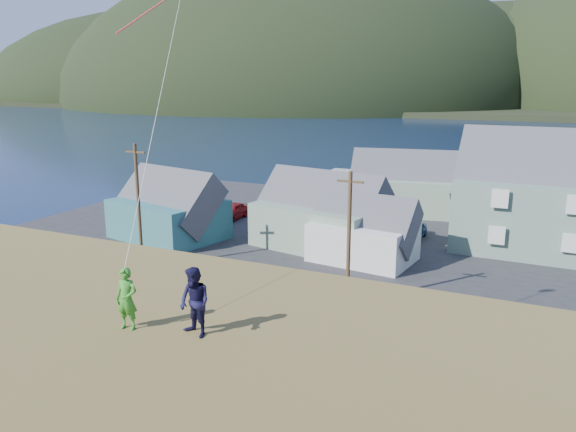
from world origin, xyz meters
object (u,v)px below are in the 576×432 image
(shed_teal, at_px, (168,208))
(kite_flyer_green, at_px, (127,299))
(shed_white, at_px, (363,231))
(shed_palegreen_far, at_px, (408,184))
(kite_flyer_navy, at_px, (195,302))
(shed_palegreen_near, at_px, (321,214))
(wharf, at_px, (414,186))

(shed_teal, bearing_deg, kite_flyer_green, -41.09)
(shed_white, height_order, shed_palegreen_far, shed_palegreen_far)
(kite_flyer_navy, bearing_deg, shed_palegreen_far, 114.20)
(shed_white, bearing_deg, shed_palegreen_near, 160.80)
(wharf, xyz_separation_m, shed_palegreen_far, (2.14, -12.54, 2.54))
(shed_teal, xyz_separation_m, kite_flyer_green, (19.63, -27.69, 5.27))
(shed_palegreen_near, height_order, kite_flyer_navy, kite_flyer_navy)
(wharf, height_order, kite_flyer_navy, kite_flyer_navy)
(shed_palegreen_far, bearing_deg, kite_flyer_navy, -93.64)
(shed_teal, bearing_deg, shed_palegreen_far, 61.85)
(wharf, relative_size, shed_white, 3.13)
(shed_white, height_order, kite_flyer_green, kite_flyer_green)
(shed_palegreen_near, distance_m, shed_white, 4.79)
(kite_flyer_green, bearing_deg, shed_palegreen_near, 93.72)
(shed_teal, height_order, shed_white, shed_teal)
(shed_palegreen_near, distance_m, shed_palegreen_far, 15.64)
(shed_palegreen_far, height_order, kite_flyer_navy, kite_flyer_navy)
(shed_white, bearing_deg, shed_teal, -169.47)
(shed_white, relative_size, shed_palegreen_far, 0.66)
(wharf, height_order, shed_palegreen_far, shed_palegreen_far)
(shed_teal, xyz_separation_m, shed_palegreen_near, (12.78, 3.18, 0.10))
(shed_white, xyz_separation_m, kite_flyer_green, (2.57, -28.77, 5.64))
(shed_palegreen_far, xyz_separation_m, kite_flyer_green, (3.22, -46.08, 5.03))
(wharf, height_order, shed_white, shed_white)
(wharf, distance_m, kite_flyer_navy, 59.16)
(shed_teal, height_order, kite_flyer_navy, kite_flyer_navy)
(wharf, xyz_separation_m, shed_palegreen_near, (-1.48, -27.76, 2.40))
(kite_flyer_green, bearing_deg, wharf, 86.44)
(shed_palegreen_near, bearing_deg, kite_flyer_navy, -62.89)
(kite_flyer_green, height_order, kite_flyer_navy, kite_flyer_navy)
(shed_palegreen_near, bearing_deg, kite_flyer_green, -66.23)
(shed_teal, distance_m, shed_white, 17.10)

